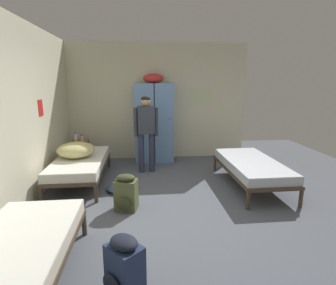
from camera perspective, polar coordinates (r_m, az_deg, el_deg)
ground_plane at (r=4.30m, az=0.39°, el=-13.29°), size 8.89×8.89×0.00m
room_backdrop at (r=5.16m, az=-14.66°, el=6.95°), size 4.37×5.62×2.80m
locker_bank at (r=6.41m, az=-3.00°, el=4.53°), size 0.90×0.55×2.07m
shelf_unit at (r=6.51m, az=-18.14°, el=-1.57°), size 0.38×0.30×0.57m
bed_left_front at (r=2.93m, az=-30.05°, el=-20.14°), size 0.90×1.90×0.49m
bed_left_rear at (r=5.35m, az=-18.10°, el=-4.23°), size 0.90×1.90×0.49m
bed_right at (r=5.16m, az=17.27°, el=-4.79°), size 0.90×1.90×0.49m
bedding_heap at (r=5.35m, az=-18.91°, el=-1.48°), size 0.69×0.67×0.28m
person_traveler at (r=5.59m, az=-4.66°, el=3.25°), size 0.51×0.23×1.60m
water_bottle at (r=6.48m, az=-18.99°, el=1.15°), size 0.07×0.07×0.20m
lotion_bottle at (r=6.39m, az=-17.78°, el=0.92°), size 0.06×0.06×0.16m
backpack_navy at (r=2.70m, az=-9.34°, el=-24.51°), size 0.42×0.41×0.55m
backpack_olive at (r=4.14m, az=-8.91°, el=-10.56°), size 0.37×0.38×0.55m
clothes_pile_denim at (r=4.91m, az=-9.77°, el=-9.35°), size 0.54×0.51×0.11m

